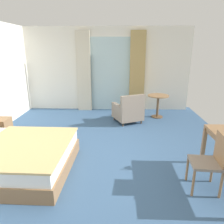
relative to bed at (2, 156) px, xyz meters
name	(u,v)px	position (x,y,z in m)	size (l,w,h in m)	color
ground	(95,165)	(1.55, 0.28, -0.31)	(5.88, 7.74, 0.10)	#38567A
wall_back	(106,70)	(1.55, 3.89, 1.08)	(5.48, 0.12, 2.68)	white
balcony_glass_door	(111,75)	(1.71, 3.81, 0.92)	(1.29, 0.02, 2.36)	silver
curtain_panel_left	(84,72)	(0.85, 3.71, 1.01)	(0.45, 0.10, 2.55)	beige
curtain_panel_right	(137,72)	(2.57, 3.71, 1.01)	(0.48, 0.10, 2.55)	tan
bed	(2,156)	(0.00, 0.00, 0.00)	(2.26, 1.71, 1.01)	olive
desk_chair	(211,159)	(3.32, -0.41, 0.24)	(0.45, 0.45, 0.89)	gray
armchair_by_window	(129,111)	(2.26, 2.50, 0.07)	(0.92, 0.93, 0.83)	gray
round_cafe_table	(158,101)	(3.16, 3.00, 0.24)	(0.62, 0.62, 0.68)	olive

